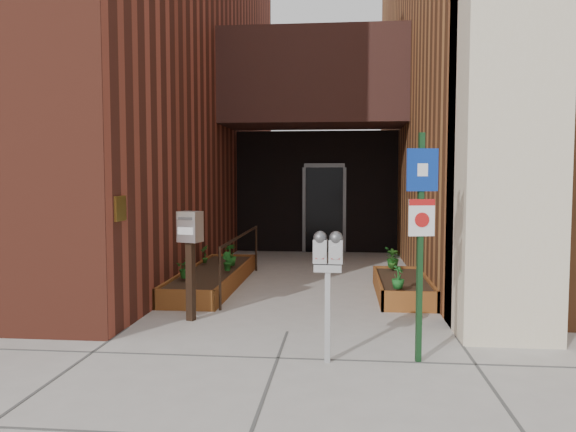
# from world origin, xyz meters

# --- Properties ---
(ground) EXTENTS (80.00, 80.00, 0.00)m
(ground) POSITION_xyz_m (0.00, 0.00, 0.00)
(ground) COLOR #9E9991
(ground) RESTS_ON ground
(architecture) EXTENTS (20.00, 14.60, 10.00)m
(architecture) POSITION_xyz_m (-0.18, 6.89, 4.98)
(architecture) COLOR maroon
(architecture) RESTS_ON ground
(planter_left) EXTENTS (0.90, 3.60, 0.30)m
(planter_left) POSITION_xyz_m (-1.55, 2.70, 0.13)
(planter_left) COLOR brown
(planter_left) RESTS_ON ground
(planter_right) EXTENTS (0.80, 2.20, 0.30)m
(planter_right) POSITION_xyz_m (1.60, 2.20, 0.13)
(planter_right) COLOR brown
(planter_right) RESTS_ON ground
(handrail) EXTENTS (0.04, 3.34, 0.90)m
(handrail) POSITION_xyz_m (-1.05, 2.65, 0.75)
(handrail) COLOR black
(handrail) RESTS_ON ground
(parking_meter) EXTENTS (0.30, 0.15, 1.34)m
(parking_meter) POSITION_xyz_m (0.52, -1.06, 1.04)
(parking_meter) COLOR #B7B7BA
(parking_meter) RESTS_ON ground
(sign_post) EXTENTS (0.31, 0.10, 2.32)m
(sign_post) POSITION_xyz_m (1.44, -0.98, 1.42)
(sign_post) COLOR #14391A
(sign_post) RESTS_ON ground
(payment_dropbox) EXTENTS (0.33, 0.28, 1.43)m
(payment_dropbox) POSITION_xyz_m (-1.31, 0.42, 1.03)
(payment_dropbox) COLOR black
(payment_dropbox) RESTS_ON ground
(shrub_left_a) EXTENTS (0.35, 0.35, 0.32)m
(shrub_left_a) POSITION_xyz_m (-1.76, 1.80, 0.46)
(shrub_left_a) COLOR #1B5E1B
(shrub_left_a) RESTS_ON planter_left
(shrub_left_b) EXTENTS (0.25, 0.25, 0.32)m
(shrub_left_b) POSITION_xyz_m (-1.28, 2.54, 0.46)
(shrub_left_b) COLOR #1B611C
(shrub_left_b) RESTS_ON planter_left
(shrub_left_c) EXTENTS (0.30, 0.30, 0.38)m
(shrub_left_c) POSITION_xyz_m (-1.32, 3.08, 0.49)
(shrub_left_c) COLOR #1B5A19
(shrub_left_c) RESTS_ON planter_left
(shrub_left_d) EXTENTS (0.24, 0.24, 0.33)m
(shrub_left_d) POSITION_xyz_m (-1.85, 3.32, 0.46)
(shrub_left_d) COLOR #224F16
(shrub_left_d) RESTS_ON planter_left
(shrub_right_a) EXTENTS (0.25, 0.25, 0.32)m
(shrub_right_a) POSITION_xyz_m (1.45, 1.30, 0.46)
(shrub_right_a) COLOR #1B6022
(shrub_right_a) RESTS_ON planter_right
(shrub_right_b) EXTENTS (0.24, 0.24, 0.36)m
(shrub_right_b) POSITION_xyz_m (1.52, 3.00, 0.48)
(shrub_right_b) COLOR #29631C
(shrub_right_b) RESTS_ON planter_right
(shrub_right_c) EXTENTS (0.40, 0.40, 0.35)m
(shrub_right_c) POSITION_xyz_m (1.53, 3.10, 0.48)
(shrub_right_c) COLOR #195618
(shrub_right_c) RESTS_ON planter_right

